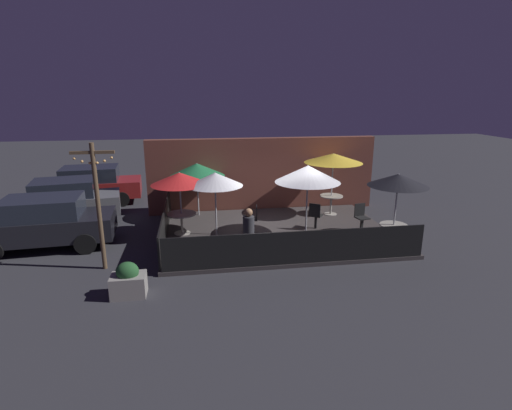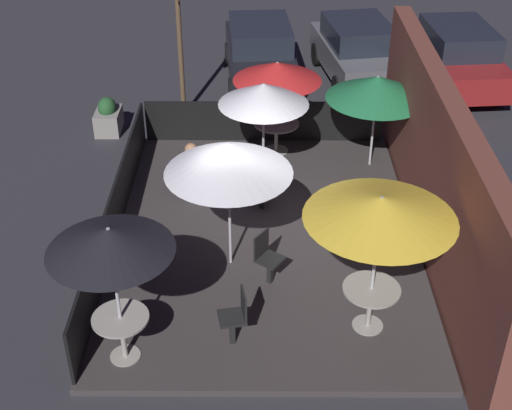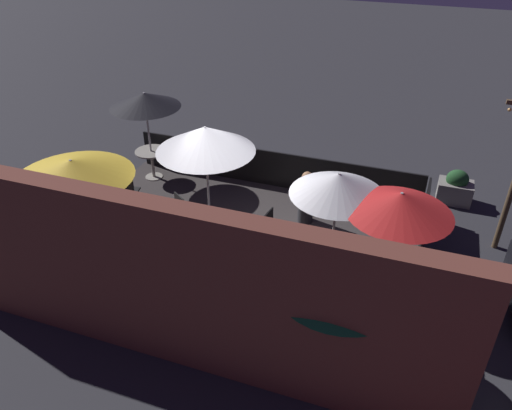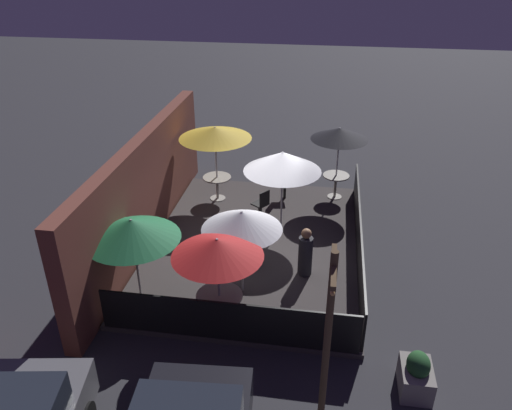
{
  "view_description": "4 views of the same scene",
  "coord_description": "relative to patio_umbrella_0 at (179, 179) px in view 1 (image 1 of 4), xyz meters",
  "views": [
    {
      "loc": [
        -2.7,
        -12.67,
        4.73
      ],
      "look_at": [
        -0.72,
        0.16,
        1.03
      ],
      "focal_mm": 28.0,
      "sensor_mm": 36.0,
      "label": 1
    },
    {
      "loc": [
        10.76,
        -0.1,
        7.78
      ],
      "look_at": [
        0.43,
        -0.16,
        1.05
      ],
      "focal_mm": 50.0,
      "sensor_mm": 36.0,
      "label": 2
    },
    {
      "loc": [
        -3.33,
        7.95,
        6.53
      ],
      "look_at": [
        -0.54,
        0.13,
        1.32
      ],
      "focal_mm": 35.0,
      "sensor_mm": 36.0,
      "label": 3
    },
    {
      "loc": [
        -11.36,
        -1.76,
        7.41
      ],
      "look_at": [
        0.05,
        -0.0,
        1.27
      ],
      "focal_mm": 35.0,
      "sensor_mm": 36.0,
      "label": 4
    }
  ],
  "objects": [
    {
      "name": "dining_table_1",
      "position": [
        6.35,
        -2.35,
        -1.28
      ],
      "size": [
        0.83,
        0.83,
        0.77
      ],
      "color": "#9E998E",
      "rests_on": "patio_deck"
    },
    {
      "name": "patron_0",
      "position": [
        2.04,
        -1.68,
        -1.31
      ],
      "size": [
        0.44,
        0.44,
        1.27
      ],
      "rotation": [
        0.0,
        0.0,
        1.9
      ],
      "color": "#333338",
      "rests_on": "patio_deck"
    },
    {
      "name": "fence_front",
      "position": [
        3.23,
        -3.0,
        -1.41
      ],
      "size": [
        7.39,
        0.05,
        0.95
      ],
      "color": "black",
      "rests_on": "patio_deck"
    },
    {
      "name": "building_wall",
      "position": [
        3.23,
        2.73,
        -0.53
      ],
      "size": [
        9.19,
        0.36,
        2.97
      ],
      "color": "brown",
      "rests_on": "ground_plane"
    },
    {
      "name": "patio_chair_0",
      "position": [
        6.04,
        -0.71,
        -1.36
      ],
      "size": [
        0.47,
        0.47,
        0.95
      ],
      "rotation": [
        0.0,
        0.0,
        -1.38
      ],
      "color": "black",
      "rests_on": "patio_deck"
    },
    {
      "name": "parked_car_0",
      "position": [
        -4.17,
        -0.36,
        -1.16
      ],
      "size": [
        4.2,
        2.03,
        1.62
      ],
      "rotation": [
        0.0,
        0.0,
        0.08
      ],
      "color": "black",
      "rests_on": "ground_plane"
    },
    {
      "name": "ground_plane",
      "position": [
        3.23,
        -0.27,
        -2.01
      ],
      "size": [
        60.0,
        60.0,
        0.0
      ],
      "primitive_type": "plane",
      "color": "#2D2D33"
    },
    {
      "name": "patio_umbrella_1",
      "position": [
        6.35,
        -2.35,
        0.24
      ],
      "size": [
        1.75,
        1.75,
        2.32
      ],
      "color": "#B2B2B7",
      "rests_on": "patio_deck"
    },
    {
      "name": "patio_umbrella_4",
      "position": [
        4.06,
        -0.87,
        0.2
      ],
      "size": [
        2.1,
        2.1,
        2.36
      ],
      "color": "#B2B2B7",
      "rests_on": "patio_deck"
    },
    {
      "name": "patio_umbrella_5",
      "position": [
        1.14,
        -0.29,
        -0.0
      ],
      "size": [
        1.8,
        1.8,
        2.11
      ],
      "color": "#B2B2B7",
      "rests_on": "patio_deck"
    },
    {
      "name": "planter_box",
      "position": [
        -1.17,
        -3.93,
        -1.63
      ],
      "size": [
        0.82,
        0.57,
        0.87
      ],
      "color": "gray",
      "rests_on": "ground_plane"
    },
    {
      "name": "parked_car_1",
      "position": [
        -4.3,
        2.24,
        -1.16
      ],
      "size": [
        4.07,
        2.3,
        1.62
      ],
      "rotation": [
        0.0,
        0.0,
        0.16
      ],
      "color": "#5B5B60",
      "rests_on": "ground_plane"
    },
    {
      "name": "patio_chair_2",
      "position": [
        4.57,
        -0.24,
        -1.37
      ],
      "size": [
        0.56,
        0.56,
        0.94
      ],
      "rotation": [
        0.0,
        0.0,
        0.96
      ],
      "color": "black",
      "rests_on": "patio_deck"
    },
    {
      "name": "fence_side_left",
      "position": [
        -0.52,
        -0.27,
        -1.41
      ],
      "size": [
        0.05,
        5.34,
        0.95
      ],
      "color": "black",
      "rests_on": "patio_deck"
    },
    {
      "name": "patio_umbrella_2",
      "position": [
        5.67,
        1.33,
        0.32
      ],
      "size": [
        2.2,
        2.2,
        2.38
      ],
      "color": "#B2B2B7",
      "rests_on": "patio_deck"
    },
    {
      "name": "dining_table_2",
      "position": [
        5.67,
        1.33,
        -1.29
      ],
      "size": [
        0.88,
        0.88,
        0.75
      ],
      "color": "#9E998E",
      "rests_on": "patio_deck"
    },
    {
      "name": "patio_chair_1",
      "position": [
        2.37,
        -0.32,
        -1.36
      ],
      "size": [
        0.45,
        0.45,
        0.96
      ],
      "rotation": [
        0.0,
        0.0,
        3.01
      ],
      "color": "black",
      "rests_on": "patio_deck"
    },
    {
      "name": "patio_deck",
      "position": [
        3.23,
        -0.27,
        -1.95
      ],
      "size": [
        7.59,
        5.54,
        0.12
      ],
      "color": "#383333",
      "rests_on": "ground_plane"
    },
    {
      "name": "light_post",
      "position": [
        -2.07,
        -2.24,
        -0.04
      ],
      "size": [
        1.1,
        0.12,
        3.48
      ],
      "color": "brown",
      "rests_on": "ground_plane"
    },
    {
      "name": "patio_umbrella_3",
      "position": [
        0.58,
        2.02,
        -0.1
      ],
      "size": [
        2.08,
        2.08,
        2.03
      ],
      "color": "#B2B2B7",
      "rests_on": "patio_deck"
    },
    {
      "name": "dining_table_0",
      "position": [
        -0.0,
        0.0,
        -1.33
      ],
      "size": [
        0.99,
        0.99,
        0.7
      ],
      "color": "#9E998E",
      "rests_on": "patio_deck"
    },
    {
      "name": "patio_umbrella_0",
      "position": [
        0.0,
        0.0,
        0.0
      ],
      "size": [
        1.88,
        1.88,
        2.09
      ],
      "color": "#B2B2B7",
      "rests_on": "patio_deck"
    },
    {
      "name": "parked_car_2",
      "position": [
        -3.98,
        4.84,
        -1.16
      ],
      "size": [
        4.28,
        2.07,
        1.62
      ],
      "rotation": [
        0.0,
        0.0,
        0.09
      ],
      "color": "maroon",
      "rests_on": "ground_plane"
    }
  ]
}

